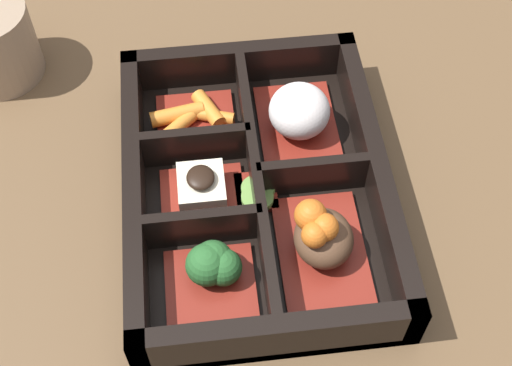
{
  "coord_description": "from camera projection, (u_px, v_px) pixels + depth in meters",
  "views": [
    {
      "loc": [
        0.32,
        -0.04,
        0.48
      ],
      "look_at": [
        0.0,
        0.0,
        0.03
      ],
      "focal_mm": 50.0,
      "sensor_mm": 36.0,
      "label": 1
    }
  ],
  "objects": [
    {
      "name": "ground_plane",
      "position": [
        256.0,
        201.0,
        0.58
      ],
      "size": [
        3.0,
        3.0,
        0.0
      ],
      "primitive_type": "plane",
      "color": "brown"
    },
    {
      "name": "bowl_carrots",
      "position": [
        194.0,
        118.0,
        0.61
      ],
      "size": [
        0.06,
        0.07,
        0.02
      ],
      "color": "maroon",
      "rests_on": "bento_base"
    },
    {
      "name": "bowl_pickles",
      "position": [
        257.0,
        194.0,
        0.57
      ],
      "size": [
        0.04,
        0.03,
        0.01
      ],
      "color": "maroon",
      "rests_on": "bento_base"
    },
    {
      "name": "bowl_greens",
      "position": [
        213.0,
        268.0,
        0.51
      ],
      "size": [
        0.06,
        0.07,
        0.04
      ],
      "color": "maroon",
      "rests_on": "bento_base"
    },
    {
      "name": "bowl_rice",
      "position": [
        299.0,
        115.0,
        0.59
      ],
      "size": [
        0.1,
        0.07,
        0.05
      ],
      "color": "maroon",
      "rests_on": "bento_base"
    },
    {
      "name": "bento_base",
      "position": [
        256.0,
        197.0,
        0.58
      ],
      "size": [
        0.27,
        0.2,
        0.01
      ],
      "color": "black",
      "rests_on": "ground_plane"
    },
    {
      "name": "bowl_tofu",
      "position": [
        202.0,
        189.0,
        0.56
      ],
      "size": [
        0.06,
        0.07,
        0.03
      ],
      "color": "maroon",
      "rests_on": "bento_base"
    },
    {
      "name": "bento_rim",
      "position": [
        254.0,
        184.0,
        0.56
      ],
      "size": [
        0.27,
        0.2,
        0.05
      ],
      "color": "black",
      "rests_on": "ground_plane"
    },
    {
      "name": "bowl_stew",
      "position": [
        321.0,
        238.0,
        0.52
      ],
      "size": [
        0.1,
        0.07,
        0.05
      ],
      "color": "maroon",
      "rests_on": "bento_base"
    }
  ]
}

